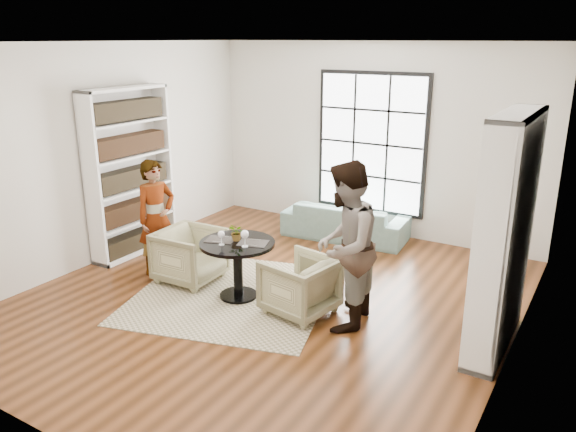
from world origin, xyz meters
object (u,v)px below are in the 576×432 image
Objects in this scene: pedestal_table at (238,257)px; armchair_right at (300,285)px; armchair_left at (190,255)px; person_right at (345,246)px; wine_glass_left at (221,235)px; person_left at (157,218)px; sofa at (345,221)px; wine_glass_right at (245,235)px; flower_centerpiece at (237,232)px.

pedestal_table is 1.22× the size of armchair_right.
pedestal_table reaches higher than armchair_left.
pedestal_table is at bearing -97.42° from person_right.
wine_glass_left is (-0.09, -0.18, 0.33)m from pedestal_table.
person_left is at bearing -99.99° from person_right.
sofa is at bearing -17.62° from person_left.
person_right is at bearing 110.05° from sofa.
person_right is at bearing 1.82° from pedestal_table.
person_right is 10.35× the size of wine_glass_left.
person_left is 1.56m from wine_glass_right.
person_right is at bearing -76.87° from person_left.
person_left is (-2.21, 0.04, 0.44)m from armchair_right.
wine_glass_right reaches higher than armchair_left.
wine_glass_left is (0.73, -0.26, 0.50)m from armchair_left.
sofa is 2.51× the size of armchair_left.
wine_glass_right is at bearing 84.77° from sofa.
wine_glass_right is at bearing -93.15° from person_right.
pedestal_table is 0.49× the size of person_right.
pedestal_table is 1.40m from person_left.
wine_glass_right reaches higher than sofa.
armchair_right is at bearing 0.66° from flower_centerpiece.
wine_glass_left is 0.84× the size of flower_centerpiece.
flower_centerpiece is (1.35, -0.05, 0.05)m from person_left.
wine_glass_left reaches higher than armchair_left.
wine_glass_left reaches higher than sofa.
person_left is at bearing 87.71° from armchair_left.
wine_glass_right is (-0.66, -0.13, 0.53)m from armchair_right.
flower_centerpiece is (-0.20, 0.12, -0.04)m from wine_glass_right.
wine_glass_left is at bearing -90.68° from person_right.
wine_glass_right reaches higher than armchair_right.
wine_glass_left is at bearing -66.64° from armchair_right.
armchair_left is 0.92m from wine_glass_left.
person_right is 8.74× the size of flower_centerpiece.
pedestal_table reaches higher than armchair_right.
pedestal_table is 1.45m from person_right.
armchair_left is 3.65× the size of flower_centerpiece.
pedestal_table is 0.47× the size of sofa.
person_right is (2.21, -0.04, 0.57)m from armchair_left.
wine_glass_left is (1.28, -0.26, 0.08)m from person_left.
person_left is 7.34× the size of flower_centerpiece.
pedestal_table is 0.38m from wine_glass_left.
armchair_left is at bearing -81.34° from armchair_right.
person_left is 1.31m from wine_glass_left.
sofa is at bearing -23.87° from armchair_left.
armchair_right is at bearing 3.02° from pedestal_table.
sofa is at bearing 85.44° from flower_centerpiece.
person_right is (1.21, -2.57, 0.64)m from sofa.
person_left reaches higher than armchair_right.
person_right reaches higher than wine_glass_right.
flower_centerpiece reaches higher than sofa.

